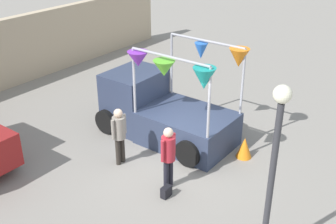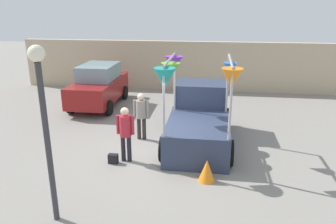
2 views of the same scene
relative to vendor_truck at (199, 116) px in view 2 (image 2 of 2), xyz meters
name	(u,v)px [view 2 (image 2 of 2)]	position (x,y,z in m)	size (l,w,h in m)	color
ground_plane	(163,155)	(-1.03, -1.31, -0.88)	(60.00, 60.00, 0.00)	gray
vendor_truck	(199,116)	(0.00, 0.00, 0.00)	(2.48, 4.12, 2.95)	#2D3851
parked_car	(99,85)	(-4.69, 3.48, 0.07)	(1.88, 4.00, 1.88)	maroon
person_customer	(125,129)	(-2.03, -1.86, 0.13)	(0.53, 0.34, 1.66)	black
person_vendor	(141,112)	(-1.94, -0.16, 0.10)	(0.53, 0.34, 1.63)	#2D2823
handbag	(113,159)	(-2.38, -2.06, -0.74)	(0.28, 0.16, 0.28)	black
street_lamp	(44,111)	(-2.82, -4.77, 1.58)	(0.32, 0.32, 3.73)	#333338
brick_boundary_wall	(186,66)	(-1.03, 7.01, 0.42)	(18.00, 0.36, 2.60)	tan
folded_kite_bundle_tangerine	(207,171)	(0.35, -2.70, -0.58)	(0.44, 0.44, 0.60)	orange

